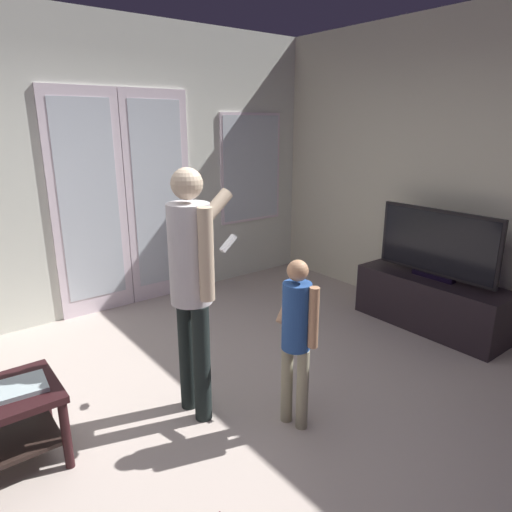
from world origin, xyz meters
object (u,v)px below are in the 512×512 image
person_adult (193,274)px  laptop_closed (10,390)px  tv_stand (430,303)px  flat_screen_tv (436,244)px  person_child (297,329)px

person_adult → laptop_closed: size_ratio=4.48×
person_adult → tv_stand: bearing=-5.0°
flat_screen_tv → person_child: size_ratio=1.03×
tv_stand → flat_screen_tv: size_ratio=1.20×
person_child → person_adult: bearing=131.0°
laptop_closed → flat_screen_tv: bearing=-2.4°
tv_stand → flat_screen_tv: bearing=114.6°
person_adult → person_child: 0.71m
person_adult → person_child: (0.42, -0.48, -0.31)m
flat_screen_tv → laptop_closed: size_ratio=3.15×
flat_screen_tv → laptop_closed: (-3.40, 0.40, -0.34)m
person_child → laptop_closed: person_child is taller
tv_stand → person_child: size_ratio=1.25×
person_adult → laptop_closed: (-1.03, 0.20, -0.49)m
laptop_closed → person_adult: bearing=-6.6°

